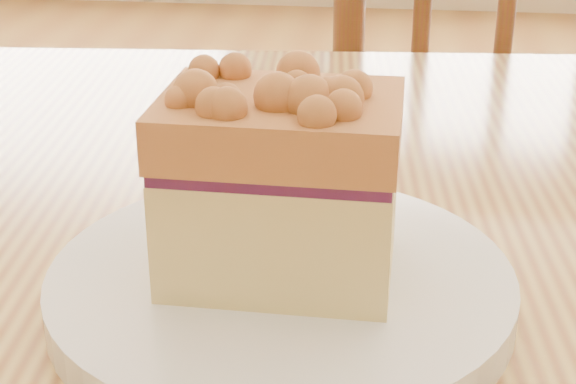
# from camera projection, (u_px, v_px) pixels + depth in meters

# --- Properties ---
(cafe_table_main) EXTENTS (1.16, 0.82, 0.75)m
(cafe_table_main) POSITION_uv_depth(u_px,v_px,m) (540.00, 347.00, 0.62)
(cafe_table_main) COLOR tan
(cafe_table_main) RESTS_ON ground
(cafe_chair_main) EXTENTS (0.45, 0.45, 0.98)m
(cafe_chair_main) POSITION_uv_depth(u_px,v_px,m) (479.00, 178.00, 1.25)
(cafe_chair_main) COLOR #582B18
(cafe_chair_main) RESTS_ON ground
(plate) EXTENTS (0.24, 0.24, 0.02)m
(plate) POSITION_uv_depth(u_px,v_px,m) (281.00, 288.00, 0.46)
(plate) COLOR white
(plate) RESTS_ON cafe_table_main
(cake_slice) EXTENTS (0.13, 0.09, 0.11)m
(cake_slice) POSITION_uv_depth(u_px,v_px,m) (280.00, 176.00, 0.43)
(cake_slice) COLOR tan
(cake_slice) RESTS_ON plate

